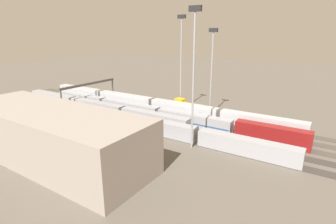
{
  "coord_description": "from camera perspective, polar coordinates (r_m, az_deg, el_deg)",
  "views": [
    {
      "loc": [
        -47.98,
        65.02,
        26.31
      ],
      "look_at": [
        -5.13,
        -1.84,
        2.5
      ],
      "focal_mm": 28.2,
      "sensor_mm": 36.0,
      "label": 1
    }
  ],
  "objects": [
    {
      "name": "track_bed_0",
      "position": [
        92.84,
        0.05,
        0.27
      ],
      "size": [
        140.0,
        2.8,
        0.12
      ],
      "primitive_type": "cube",
      "color": "#4C443D",
      "rests_on": "ground_plane"
    },
    {
      "name": "light_mast_2",
      "position": [
        90.1,
        2.85,
        12.61
      ],
      "size": [
        2.8,
        0.7,
        32.0
      ],
      "color": "#9EA0A5",
      "rests_on": "ground_plane"
    },
    {
      "name": "light_mast_1",
      "position": [
        58.61,
        5.59,
        10.24
      ],
      "size": [
        2.8,
        0.7,
        31.77
      ],
      "color": "#9EA0A5",
      "rests_on": "ground_plane"
    },
    {
      "name": "light_mast_0",
      "position": [
        85.29,
        9.48,
        10.64
      ],
      "size": [
        2.8,
        0.7,
        27.78
      ],
      "color": "#9EA0A5",
      "rests_on": "ground_plane"
    },
    {
      "name": "train_on_track_0",
      "position": [
        88.65,
        4.08,
        0.84
      ],
      "size": [
        10.0,
        3.0,
        5.0
      ],
      "color": "gold",
      "rests_on": "ground_plane"
    },
    {
      "name": "track_bed_4",
      "position": [
        77.57,
        -7.94,
        -3.25
      ],
      "size": [
        140.0,
        2.8,
        0.12
      ],
      "primitive_type": "cube",
      "color": "#3D3833",
      "rests_on": "ground_plane"
    },
    {
      "name": "train_on_track_3",
      "position": [
        93.53,
        -15.14,
        1.03
      ],
      "size": [
        71.4,
        3.06,
        3.8
      ],
      "color": "#A8AAB2",
      "rests_on": "ground_plane"
    },
    {
      "name": "track_bed_2",
      "position": [
        84.96,
        -3.58,
        -1.34
      ],
      "size": [
        140.0,
        2.8,
        0.12
      ],
      "primitive_type": "cube",
      "color": "#4C443D",
      "rests_on": "ground_plane"
    },
    {
      "name": "ground_plane",
      "position": [
        84.98,
        -3.58,
        -1.38
      ],
      "size": [
        400.0,
        400.0,
        0.0
      ],
      "primitive_type": "plane",
      "color": "#60594F"
    },
    {
      "name": "track_bed_1",
      "position": [
        88.85,
        -1.68,
        -0.5
      ],
      "size": [
        140.0,
        2.8,
        0.12
      ],
      "primitive_type": "cube",
      "color": "#4C443D",
      "rests_on": "ground_plane"
    },
    {
      "name": "track_bed_3",
      "position": [
        81.2,
        -5.66,
        -2.26
      ],
      "size": [
        140.0,
        2.8,
        0.12
      ],
      "primitive_type": "cube",
      "color": "#3D3833",
      "rests_on": "ground_plane"
    },
    {
      "name": "signal_gantry",
      "position": [
        102.04,
        -16.7,
        5.32
      ],
      "size": [
        0.7,
        25.0,
        8.8
      ],
      "color": "#4C4742",
      "rests_on": "ground_plane"
    },
    {
      "name": "maintenance_shed",
      "position": [
        61.6,
        -23.89,
        -4.53
      ],
      "size": [
        46.94,
        15.78,
        11.04
      ],
      "primitive_type": "cube",
      "color": "#9E9389",
      "rests_on": "ground_plane"
    },
    {
      "name": "train_on_track_4",
      "position": [
        71.41,
        -2.19,
        -3.21
      ],
      "size": [
        71.4,
        3.0,
        3.8
      ],
      "color": "#A8AAB2",
      "rests_on": "ground_plane"
    },
    {
      "name": "train_on_track_1",
      "position": [
        89.86,
        -3.34,
        1.38
      ],
      "size": [
        95.6,
        3.0,
        5.0
      ],
      "color": "silver",
      "rests_on": "ground_plane"
    },
    {
      "name": "train_on_track_2",
      "position": [
        83.89,
        -3.14,
        -0.14
      ],
      "size": [
        90.6,
        3.06,
        4.4
      ],
      "color": "maroon",
      "rests_on": "ground_plane"
    }
  ]
}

